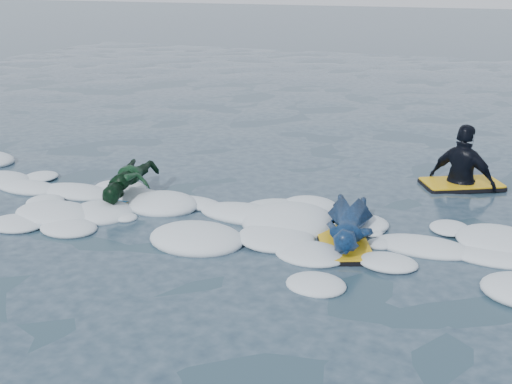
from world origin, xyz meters
TOP-DOWN VIEW (x-y plane):
  - ground at (0.00, 0.00)m, footprint 120.00×120.00m
  - foam_band at (0.00, 1.03)m, footprint 12.00×3.10m
  - prone_woman_unit at (2.56, 1.26)m, footprint 1.03×1.79m
  - prone_child_unit at (-0.87, 1.51)m, footprint 0.88×1.46m
  - waiting_rider_unit at (3.69, 4.11)m, footprint 1.43×1.21m

SIDE VIEW (x-z plane):
  - ground at x=0.00m, z-range 0.00..0.00m
  - foam_band at x=0.00m, z-range -0.15..0.15m
  - waiting_rider_unit at x=3.69m, z-range -0.85..1.03m
  - prone_woman_unit at x=2.56m, z-range 0.01..0.45m
  - prone_child_unit at x=-0.87m, z-range 0.01..0.55m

